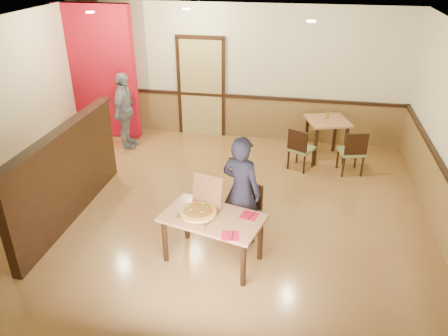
% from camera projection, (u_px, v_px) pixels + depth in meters
% --- Properties ---
extents(floor, '(7.00, 7.00, 0.00)m').
position_uv_depth(floor, '(201.00, 222.00, 6.71)').
color(floor, '#A67540').
rests_on(floor, ground).
extents(ceiling, '(7.00, 7.00, 0.00)m').
position_uv_depth(ceiling, '(196.00, 35.00, 5.43)').
color(ceiling, black).
rests_on(ceiling, wall_back).
extents(wall_back, '(7.00, 0.00, 7.00)m').
position_uv_depth(wall_back, '(239.00, 73.00, 9.13)').
color(wall_back, beige).
rests_on(wall_back, floor).
extents(wainscot_back, '(7.00, 0.04, 0.90)m').
position_uv_depth(wainscot_back, '(238.00, 117.00, 9.54)').
color(wainscot_back, olive).
rests_on(wainscot_back, floor).
extents(chair_rail_back, '(7.00, 0.06, 0.06)m').
position_uv_depth(chair_rail_back, '(238.00, 96.00, 9.30)').
color(chair_rail_back, black).
rests_on(chair_rail_back, wall_back).
extents(back_door, '(0.90, 0.06, 2.10)m').
position_uv_depth(back_door, '(201.00, 88.00, 9.39)').
color(back_door, tan).
rests_on(back_door, wall_back).
extents(booth_partition, '(0.20, 3.10, 1.44)m').
position_uv_depth(booth_partition, '(67.00, 174.00, 6.53)').
color(booth_partition, black).
rests_on(booth_partition, floor).
extents(red_accent_panel, '(1.60, 0.20, 2.78)m').
position_uv_depth(red_accent_panel, '(99.00, 73.00, 9.17)').
color(red_accent_panel, '#AA0C1F').
rests_on(red_accent_panel, floor).
extents(spot_a, '(0.14, 0.14, 0.02)m').
position_uv_depth(spot_a, '(90.00, 12.00, 7.40)').
color(spot_a, beige).
rests_on(spot_a, ceiling).
extents(spot_b, '(0.14, 0.14, 0.02)m').
position_uv_depth(spot_b, '(186.00, 9.00, 7.76)').
color(spot_b, beige).
rests_on(spot_b, ceiling).
extents(spot_c, '(0.14, 0.14, 0.02)m').
position_uv_depth(spot_c, '(311.00, 21.00, 6.52)').
color(spot_c, beige).
rests_on(spot_c, ceiling).
extents(main_table, '(1.43, 1.03, 0.69)m').
position_uv_depth(main_table, '(213.00, 224.00, 5.65)').
color(main_table, tan).
rests_on(main_table, floor).
extents(diner_chair, '(0.55, 0.55, 0.82)m').
position_uv_depth(diner_chair, '(246.00, 208.00, 6.22)').
color(diner_chair, olive).
rests_on(diner_chair, floor).
extents(side_chair_left, '(0.55, 0.55, 0.82)m').
position_uv_depth(side_chair_left, '(300.00, 148.00, 8.08)').
color(side_chair_left, olive).
rests_on(side_chair_left, floor).
extents(side_chair_right, '(0.51, 0.51, 0.86)m').
position_uv_depth(side_chair_right, '(353.00, 151.00, 7.91)').
color(side_chair_right, olive).
rests_on(side_chair_right, floor).
extents(side_table, '(0.95, 0.95, 0.81)m').
position_uv_depth(side_table, '(327.00, 129.00, 8.45)').
color(side_table, tan).
rests_on(side_table, floor).
extents(diner, '(0.69, 0.58, 1.60)m').
position_uv_depth(diner, '(241.00, 191.00, 5.95)').
color(diner, black).
rests_on(diner, floor).
extents(passerby, '(0.42, 0.94, 1.57)m').
position_uv_depth(passerby, '(125.00, 111.00, 8.87)').
color(passerby, gray).
rests_on(passerby, floor).
extents(pizza_box, '(0.55, 0.60, 0.45)m').
position_uv_depth(pizza_box, '(200.00, 210.00, 5.64)').
color(pizza_box, brown).
rests_on(pizza_box, main_table).
extents(pizza, '(0.50, 0.50, 0.03)m').
position_uv_depth(pizza, '(198.00, 212.00, 5.61)').
color(pizza, gold).
rests_on(pizza, pizza_box).
extents(napkin_near, '(0.23, 0.23, 0.01)m').
position_uv_depth(napkin_near, '(230.00, 236.00, 5.23)').
color(napkin_near, red).
rests_on(napkin_near, main_table).
extents(napkin_far, '(0.26, 0.26, 0.01)m').
position_uv_depth(napkin_far, '(249.00, 216.00, 5.61)').
color(napkin_far, red).
rests_on(napkin_far, main_table).
extents(condiment, '(0.05, 0.05, 0.13)m').
position_uv_depth(condiment, '(327.00, 115.00, 8.41)').
color(condiment, brown).
rests_on(condiment, side_table).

